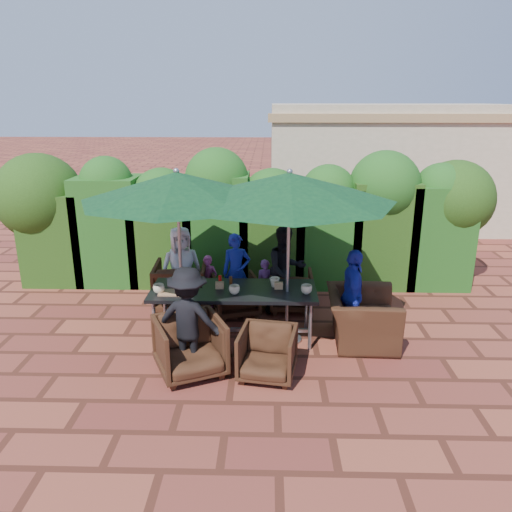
{
  "coord_description": "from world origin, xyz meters",
  "views": [
    {
      "loc": [
        0.44,
        -6.59,
        3.32
      ],
      "look_at": [
        0.26,
        0.4,
        1.12
      ],
      "focal_mm": 35.0,
      "sensor_mm": 36.0,
      "label": 1
    }
  ],
  "objects_px": {
    "dining_table": "(234,294)",
    "chair_near_left": "(190,344)",
    "chair_near_right": "(267,351)",
    "umbrella_right": "(289,187)",
    "chair_end_right": "(362,310)",
    "umbrella_left": "(177,187)",
    "chair_far_mid": "(236,293)",
    "chair_far_left": "(181,283)",
    "chair_far_right": "(291,288)"
  },
  "relations": [
    {
      "from": "umbrella_left",
      "to": "chair_far_right",
      "type": "distance_m",
      "value": 2.69
    },
    {
      "from": "dining_table",
      "to": "chair_near_left",
      "type": "bearing_deg",
      "value": -115.41
    },
    {
      "from": "chair_far_right",
      "to": "chair_near_left",
      "type": "bearing_deg",
      "value": 57.23
    },
    {
      "from": "dining_table",
      "to": "umbrella_left",
      "type": "height_order",
      "value": "umbrella_left"
    },
    {
      "from": "umbrella_right",
      "to": "umbrella_left",
      "type": "bearing_deg",
      "value": 179.01
    },
    {
      "from": "chair_far_left",
      "to": "chair_near_right",
      "type": "distance_m",
      "value": 2.56
    },
    {
      "from": "chair_near_left",
      "to": "chair_end_right",
      "type": "relative_size",
      "value": 0.74
    },
    {
      "from": "umbrella_right",
      "to": "chair_far_mid",
      "type": "distance_m",
      "value": 2.22
    },
    {
      "from": "chair_near_right",
      "to": "chair_end_right",
      "type": "xyz_separation_m",
      "value": [
        1.34,
        1.0,
        0.13
      ]
    },
    {
      "from": "chair_far_mid",
      "to": "chair_far_right",
      "type": "distance_m",
      "value": 0.92
    },
    {
      "from": "umbrella_left",
      "to": "chair_far_mid",
      "type": "height_order",
      "value": "umbrella_left"
    },
    {
      "from": "chair_end_right",
      "to": "chair_far_mid",
      "type": "bearing_deg",
      "value": 66.74
    },
    {
      "from": "umbrella_right",
      "to": "chair_near_right",
      "type": "distance_m",
      "value": 2.14
    },
    {
      "from": "chair_near_right",
      "to": "chair_end_right",
      "type": "height_order",
      "value": "chair_end_right"
    },
    {
      "from": "chair_far_mid",
      "to": "chair_near_right",
      "type": "xyz_separation_m",
      "value": [
        0.52,
        -1.9,
        -0.0
      ]
    },
    {
      "from": "chair_far_mid",
      "to": "chair_far_right",
      "type": "xyz_separation_m",
      "value": [
        0.9,
        0.23,
        0.0
      ]
    },
    {
      "from": "chair_end_right",
      "to": "chair_near_left",
      "type": "bearing_deg",
      "value": 114.92
    },
    {
      "from": "dining_table",
      "to": "chair_end_right",
      "type": "relative_size",
      "value": 2.13
    },
    {
      "from": "chair_end_right",
      "to": "dining_table",
      "type": "bearing_deg",
      "value": 90.64
    },
    {
      "from": "chair_near_left",
      "to": "umbrella_right",
      "type": "bearing_deg",
      "value": 12.83
    },
    {
      "from": "dining_table",
      "to": "chair_end_right",
      "type": "xyz_separation_m",
      "value": [
        1.82,
        -0.07,
        -0.19
      ]
    },
    {
      "from": "umbrella_left",
      "to": "chair_near_left",
      "type": "xyz_separation_m",
      "value": [
        0.25,
        -0.97,
        -1.81
      ]
    },
    {
      "from": "chair_far_left",
      "to": "chair_far_right",
      "type": "height_order",
      "value": "chair_far_left"
    },
    {
      "from": "umbrella_left",
      "to": "chair_near_right",
      "type": "height_order",
      "value": "umbrella_left"
    },
    {
      "from": "dining_table",
      "to": "umbrella_right",
      "type": "relative_size",
      "value": 0.82
    },
    {
      "from": "chair_far_left",
      "to": "chair_far_right",
      "type": "bearing_deg",
      "value": 177.29
    },
    {
      "from": "dining_table",
      "to": "chair_near_left",
      "type": "xyz_separation_m",
      "value": [
        -0.48,
        -1.01,
        -0.27
      ]
    },
    {
      "from": "umbrella_right",
      "to": "chair_near_left",
      "type": "distance_m",
      "value": 2.39
    },
    {
      "from": "chair_near_right",
      "to": "umbrella_left",
      "type": "bearing_deg",
      "value": 149.4
    },
    {
      "from": "umbrella_left",
      "to": "chair_far_mid",
      "type": "bearing_deg",
      "value": 51.3
    },
    {
      "from": "dining_table",
      "to": "chair_far_mid",
      "type": "distance_m",
      "value": 0.9
    },
    {
      "from": "umbrella_left",
      "to": "chair_end_right",
      "type": "relative_size",
      "value": 2.37
    },
    {
      "from": "dining_table",
      "to": "chair_far_left",
      "type": "xyz_separation_m",
      "value": [
        -0.94,
        1.05,
        -0.24
      ]
    },
    {
      "from": "umbrella_left",
      "to": "chair_near_right",
      "type": "bearing_deg",
      "value": -40.18
    },
    {
      "from": "chair_far_left",
      "to": "umbrella_right",
      "type": "bearing_deg",
      "value": 143.61
    },
    {
      "from": "chair_far_mid",
      "to": "chair_near_left",
      "type": "bearing_deg",
      "value": 60.18
    },
    {
      "from": "chair_near_left",
      "to": "chair_near_right",
      "type": "relative_size",
      "value": 1.17
    },
    {
      "from": "umbrella_right",
      "to": "chair_end_right",
      "type": "xyz_separation_m",
      "value": [
        1.06,
        -0.0,
        -1.73
      ]
    },
    {
      "from": "chair_far_left",
      "to": "chair_end_right",
      "type": "height_order",
      "value": "chair_end_right"
    },
    {
      "from": "dining_table",
      "to": "chair_far_right",
      "type": "distance_m",
      "value": 1.41
    },
    {
      "from": "chair_far_mid",
      "to": "umbrella_left",
      "type": "bearing_deg",
      "value": 35.16
    },
    {
      "from": "umbrella_left",
      "to": "chair_far_mid",
      "type": "relative_size",
      "value": 3.72
    },
    {
      "from": "chair_far_left",
      "to": "chair_far_right",
      "type": "distance_m",
      "value": 1.81
    },
    {
      "from": "chair_far_mid",
      "to": "chair_far_right",
      "type": "height_order",
      "value": "chair_far_right"
    },
    {
      "from": "umbrella_left",
      "to": "chair_far_left",
      "type": "xyz_separation_m",
      "value": [
        -0.21,
        1.09,
        -1.78
      ]
    },
    {
      "from": "chair_far_left",
      "to": "umbrella_left",
      "type": "bearing_deg",
      "value": 97.94
    },
    {
      "from": "umbrella_right",
      "to": "chair_far_left",
      "type": "height_order",
      "value": "umbrella_right"
    },
    {
      "from": "umbrella_right",
      "to": "chair_far_right",
      "type": "height_order",
      "value": "umbrella_right"
    },
    {
      "from": "chair_near_left",
      "to": "chair_near_right",
      "type": "height_order",
      "value": "chair_near_left"
    },
    {
      "from": "dining_table",
      "to": "chair_far_left",
      "type": "height_order",
      "value": "chair_far_left"
    }
  ]
}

